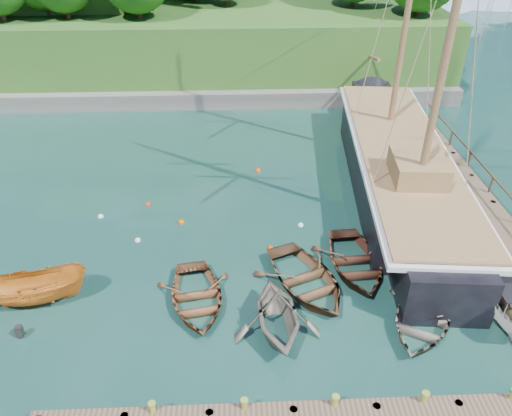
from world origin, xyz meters
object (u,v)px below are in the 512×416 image
Objects in this scene: rowboat_0 at (197,304)px; rowboat_1 at (277,331)px; rowboat_4 at (354,268)px; rowboat_3 at (420,325)px; cabin_boat_white at (504,315)px; schooner at (399,173)px; motorboat_orange at (40,302)px; rowboat_2 at (306,287)px.

rowboat_0 is 3.70m from rowboat_1.
rowboat_3 is at bearing -65.59° from rowboat_4.
cabin_boat_white is 10.44m from schooner.
cabin_boat_white is (9.58, 0.45, 0.00)m from rowboat_1.
cabin_boat_white is at bearing -2.60° from rowboat_1.
rowboat_0 is 7.50m from rowboat_4.
rowboat_1 is 9.59m from cabin_boat_white.
rowboat_1 reaches higher than motorboat_orange.
cabin_boat_white reaches higher than motorboat_orange.
rowboat_2 is 5.03m from rowboat_3.
rowboat_1 is 5.40m from rowboat_4.
rowboat_1 is at bearing -150.48° from rowboat_3.
rowboat_2 is at bearing 54.11° from rowboat_1.
rowboat_2 is at bearing -178.26° from cabin_boat_white.
rowboat_1 is at bearing -143.47° from rowboat_2.
motorboat_orange is at bearing 159.30° from rowboat_2.
rowboat_3 is (4.37, -2.48, 0.00)m from rowboat_2.
rowboat_2 is at bearing 0.64° from rowboat_0.
schooner is (-1.72, 10.23, 1.14)m from cabin_boat_white.
rowboat_1 is 5.87m from rowboat_3.
rowboat_1 is 10.27m from motorboat_orange.
rowboat_0 is 9.31m from rowboat_3.
rowboat_2 reaches higher than rowboat_3.
rowboat_4 is 1.08× the size of cabin_boat_white.
rowboat_0 is 14.38m from schooner.
rowboat_0 is 0.93× the size of rowboat_4.
schooner reaches higher than motorboat_orange.
rowboat_4 is at bearing -92.68° from motorboat_orange.
schooner reaches higher than rowboat_2.
rowboat_0 is 12.93m from cabin_boat_white.
rowboat_3 is 1.00× the size of cabin_boat_white.
rowboat_1 reaches higher than rowboat_3.
rowboat_0 is 0.89× the size of rowboat_2.
rowboat_4 is 0.17× the size of schooner.
cabin_boat_white is (3.71, 0.39, 0.00)m from rowboat_3.
rowboat_3 is 10.87m from schooner.
cabin_boat_white is (12.88, -1.23, 0.00)m from rowboat_0.
rowboat_1 is 2.94m from rowboat_2.
motorboat_orange reaches higher than rowboat_4.
rowboat_2 is at bearing -157.64° from rowboat_4.
rowboat_3 is 16.05m from motorboat_orange.
rowboat_0 is 1.04× the size of motorboat_orange.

